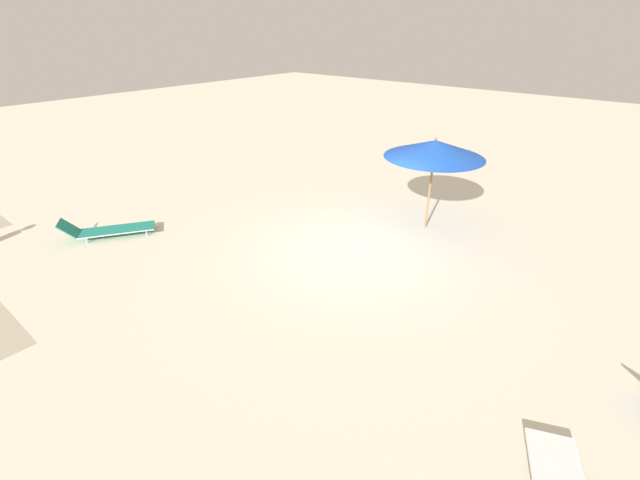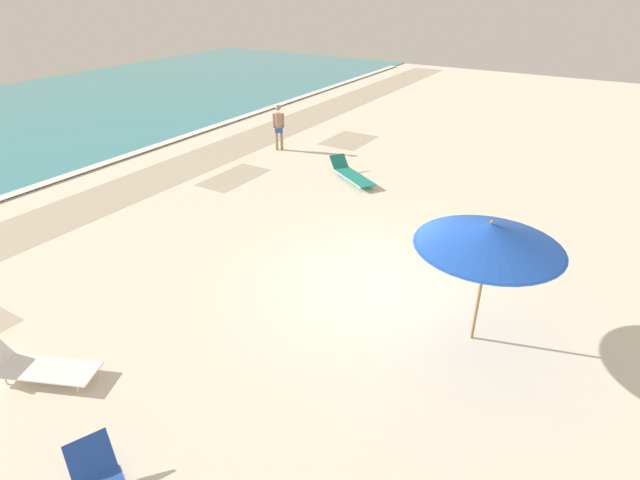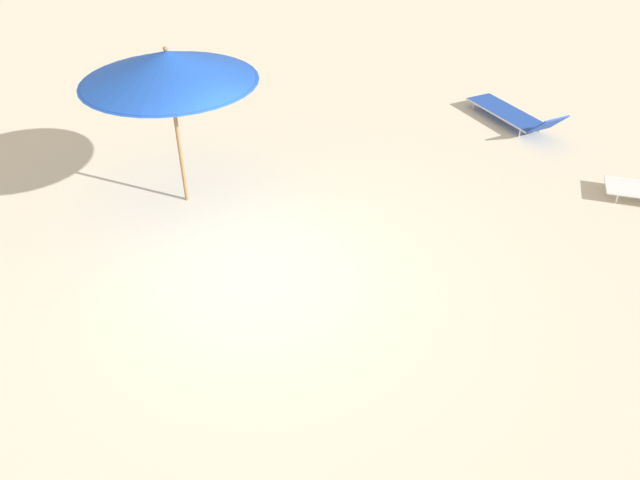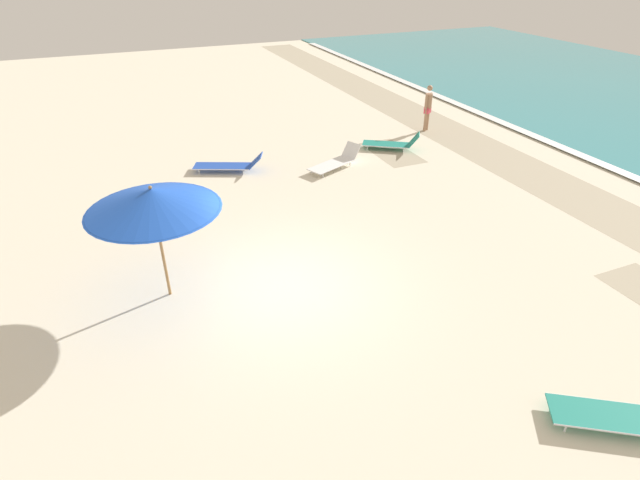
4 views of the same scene
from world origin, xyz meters
The scene contains 3 objects.
ground_plane centered at (0.00, 0.01, -0.08)m, with size 60.00×60.00×0.16m.
beach_umbrella centered at (-0.73, -2.39, 2.21)m, with size 2.57×2.57×2.50m.
sun_lounger_under_umbrella centered at (5.44, 3.52, 0.21)m, with size 1.73×2.23×0.57m.
Camera 1 is at (-5.39, 7.70, 5.10)m, focal length 24.00 mm.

